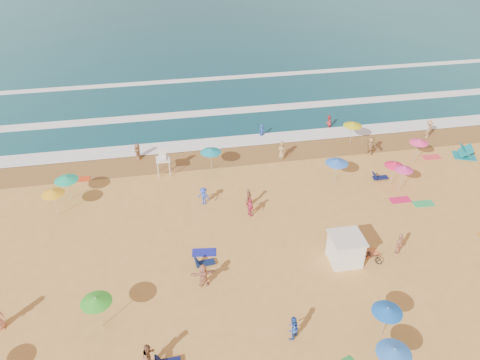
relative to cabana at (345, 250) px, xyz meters
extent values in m
plane|color=gold|center=(-4.47, 3.02, -1.00)|extent=(220.00, 220.00, 0.00)
plane|color=olive|center=(-4.47, 15.52, -0.99)|extent=(220.00, 220.00, 0.00)
cube|color=white|center=(-4.47, 18.02, -0.90)|extent=(200.00, 2.20, 0.05)
cube|color=white|center=(-4.47, 25.02, -0.90)|extent=(200.00, 1.60, 0.05)
cube|color=white|center=(-4.47, 35.02, -0.90)|extent=(200.00, 1.20, 0.05)
cube|color=white|center=(0.00, 0.00, 0.00)|extent=(2.00, 2.00, 2.00)
cube|color=silver|center=(0.00, 0.00, 1.06)|extent=(2.20, 2.20, 0.12)
imported|color=black|center=(1.90, -0.30, -0.58)|extent=(1.37, 1.62, 0.84)
cone|color=#EC348C|center=(7.59, 7.07, 1.36)|extent=(1.54, 1.54, 0.35)
cone|color=blue|center=(-0.90, -8.86, 1.10)|extent=(1.85, 1.85, 0.35)
cone|color=blue|center=(2.79, 9.56, 1.03)|extent=(1.93, 1.93, 0.35)
cone|color=#F5AB19|center=(-20.21, 8.86, 1.26)|extent=(1.74, 1.74, 0.35)
cone|color=#16B481|center=(-19.53, 10.98, 1.03)|extent=(1.89, 1.89, 0.35)
cone|color=#D0C915|center=(6.52, 15.47, 1.29)|extent=(1.80, 1.80, 0.35)
cone|color=#FC387D|center=(11.08, 11.13, 1.32)|extent=(1.69, 1.69, 0.35)
cone|color=#FD1A4F|center=(7.29, 8.13, 1.14)|extent=(1.63, 1.63, 0.35)
cone|color=blue|center=(-0.08, -6.31, 1.13)|extent=(1.74, 1.74, 0.35)
cone|color=teal|center=(-7.52, 13.33, 1.02)|extent=(1.84, 1.84, 0.35)
cone|color=green|center=(-16.19, -2.77, 1.28)|extent=(1.80, 1.80, 0.35)
cube|color=#0E1D47|center=(-9.52, 1.30, -0.83)|extent=(1.36, 0.70, 0.34)
cube|color=#0F164B|center=(6.85, 9.15, -0.83)|extent=(1.30, 0.57, 0.34)
cube|color=#1A1FA6|center=(-9.47, 2.54, -0.98)|extent=(1.80, 1.08, 0.03)
cube|color=red|center=(-19.11, 13.85, -0.98)|extent=(1.72, 0.91, 0.03)
cube|color=orange|center=(1.88, 0.34, -0.98)|extent=(1.83, 1.17, 0.03)
cube|color=#DC1B55|center=(7.15, 5.93, -0.98)|extent=(1.70, 0.87, 0.03)
cube|color=green|center=(8.79, 5.12, -0.98)|extent=(1.74, 0.94, 0.03)
cube|color=#F73A44|center=(13.24, 11.81, -0.98)|extent=(1.73, 0.92, 0.03)
imported|color=tan|center=(-9.84, -0.54, -0.13)|extent=(1.63, 0.55, 1.74)
imported|color=#264FB1|center=(-5.30, -5.57, -0.17)|extent=(1.02, 0.99, 1.65)
imported|color=#D5355A|center=(-5.41, 6.13, -0.18)|extent=(0.73, 1.04, 1.63)
imported|color=tan|center=(14.74, 15.52, -0.06)|extent=(1.36, 1.35, 1.89)
imported|color=brown|center=(-13.39, -6.09, -0.07)|extent=(1.10, 1.15, 1.87)
imported|color=tan|center=(7.71, 13.48, -0.08)|extent=(1.45, 1.70, 1.84)
imported|color=brown|center=(-14.02, 16.55, -0.33)|extent=(0.83, 1.03, 1.84)
imported|color=blue|center=(-8.81, 8.34, -0.23)|extent=(1.15, 1.02, 1.54)
imported|color=brown|center=(-5.31, 7.31, -0.15)|extent=(0.71, 0.74, 1.70)
imported|color=red|center=(5.61, 19.39, -0.42)|extent=(1.02, 0.97, 1.65)
imported|color=#2244A2|center=(-1.67, 18.75, -0.46)|extent=(0.68, 0.58, 1.59)
imported|color=#A7804D|center=(-0.79, 14.24, -0.13)|extent=(0.94, 1.01, 1.74)
imported|color=tan|center=(4.00, 0.04, -0.14)|extent=(1.02, 0.99, 1.71)
camera|label=1|loc=(-11.41, -22.28, 21.68)|focal=35.00mm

